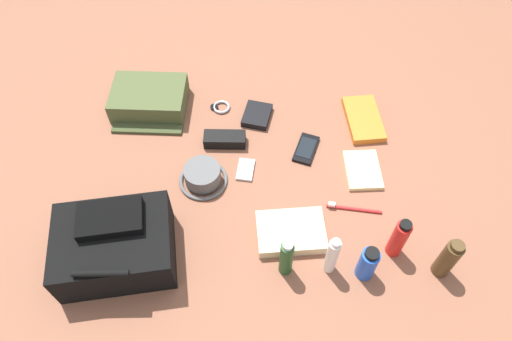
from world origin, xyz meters
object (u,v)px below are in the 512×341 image
Objects in this scene: bucket_hat at (203,176)px; toothbrush at (351,208)px; cologne_bottle at (448,259)px; wallet at (257,115)px; toothpaste_tube at (332,256)px; toiletry_pouch at (149,99)px; folded_towel at (291,232)px; deodorant_spray at (368,263)px; paperback_novel at (363,119)px; notepad at (363,170)px; sunscreen_spray at (399,238)px; wristwatch at (220,107)px; media_player at (246,170)px; backpack at (115,245)px; sunglasses_case at (225,139)px; cell_phone at (306,149)px; shampoo_bottle at (286,258)px.

toothbrush is at bearing 166.12° from bucket_hat.
cologne_bottle reaches higher than wallet.
toothpaste_tube is 0.22m from toothbrush.
toiletry_pouch is 1.33× the size of folded_towel.
paperback_novel is at bearing -98.07° from deodorant_spray.
toothbrush is at bearing 75.86° from paperback_novel.
paperback_novel is at bearing -100.21° from notepad.
wristwatch is (0.52, -0.57, -0.07)m from sunscreen_spray.
media_player is at bearing 26.25° from paperback_novel.
media_player is 1.28× the size of wristwatch.
sunglasses_case is (-0.29, -0.41, -0.05)m from backpack.
media_player is at bearing 94.34° from wallet.
wallet is 0.47m from folded_towel.
media_player is at bearing -55.52° from toothpaste_tube.
cologne_bottle is at bearing 138.04° from toothbrush.
cologne_bottle is 0.98× the size of toothpaste_tube.
bucket_hat is at bearing 122.12° from toiletry_pouch.
toiletry_pouch reaches higher than sunglasses_case.
sunscreen_spray is at bearing 155.80° from bucket_hat.
backpack is at bearing 48.51° from bucket_hat.
deodorant_spray reaches higher than paperback_novel.
paperback_novel is (-0.78, -0.50, -0.06)m from backpack.
sunscreen_spray is at bearing 142.62° from sunglasses_case.
sunscreen_spray is 1.14× the size of sunglasses_case.
cologne_bottle is at bearing 103.73° from paperback_novel.
media_player is at bearing -47.16° from deodorant_spray.
wallet is at bearing 160.34° from wristwatch.
notepad is at bearing -158.93° from backpack.
toothpaste_tube is at bearing 94.33° from cell_phone.
cologne_bottle is at bearing 145.65° from wallet.
sunglasses_case is (0.45, -0.13, 0.01)m from notepad.
notepad is (-0.05, -0.35, -0.05)m from deodorant_spray.
sunscreen_spray reaches higher than wristwatch.
toothbrush is 0.15m from notepad.
folded_towel is at bearing 23.80° from toothbrush.
backpack is at bearing 32.80° from paperback_novel.
shampoo_bottle is at bearing 107.79° from media_player.
sunglasses_case is (0.39, -0.27, 0.01)m from toothbrush.
bucket_hat is at bearing 68.67° from sunglasses_case.
cologne_bottle reaches higher than cell_phone.
sunglasses_case is at bearing -7.14° from cell_phone.
cell_phone is at bearing -102.47° from folded_towel.
sunscreen_spray reaches higher than folded_towel.
shampoo_bottle is at bearing 77.76° from cell_phone.
notepad is at bearing 152.75° from cell_phone.
toothpaste_tube is at bearing 123.38° from wallet.
backpack is 2.11× the size of toothpaste_tube.
notepad is (-0.38, 0.01, 0.00)m from media_player.
wallet is at bearing -63.58° from deodorant_spray.
wristwatch is (-0.25, 0.01, -0.03)m from toiletry_pouch.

